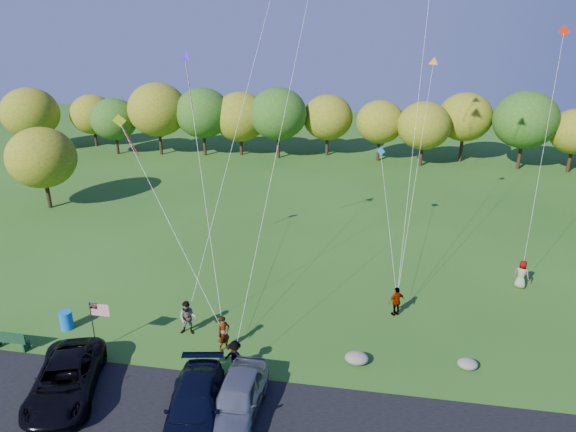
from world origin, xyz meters
name	(u,v)px	position (x,y,z in m)	size (l,w,h in m)	color
ground	(250,365)	(0.00, 0.00, 0.00)	(140.00, 140.00, 0.00)	#255217
asphalt_lane	(227,426)	(0.00, -4.00, 0.03)	(44.00, 6.00, 0.06)	black
treeline	(341,122)	(1.59, 36.11, 4.75)	(77.01, 27.39, 8.44)	#3A2515
minivan_dark	(65,380)	(-7.31, -3.36, 0.83)	(2.55, 5.54, 1.54)	black
minivan_navy	(194,407)	(-1.29, -4.02, 0.83)	(2.16, 5.32, 1.54)	black
minivan_silver	(237,398)	(0.28, -3.26, 0.86)	(1.90, 4.72, 1.61)	gray
flyer_a	(224,334)	(-1.53, 0.92, 0.95)	(0.69, 0.45, 1.89)	#4C4C59
flyer_b	(188,318)	(-3.74, 1.98, 0.93)	(0.91, 0.71, 1.87)	#4C4C59
flyer_c	(235,357)	(-0.55, -0.55, 0.79)	(1.03, 0.59, 1.59)	#4C4C59
flyer_d	(397,301)	(6.90, 5.59, 0.85)	(1.00, 0.42, 1.70)	#4C4C59
flyer_e	(522,274)	(14.41, 9.98, 0.88)	(0.86, 0.56, 1.76)	#4C4C59
park_bench	(9,340)	(-11.92, -0.81, 0.56)	(1.89, 0.47, 1.05)	#14371E
trash_barrel	(66,320)	(-10.22, 1.37, 0.49)	(0.66, 0.66, 0.99)	blue
flag_assembly	(97,315)	(-7.46, -0.11, 2.03)	(0.99, 0.65, 2.69)	black
boulder_near	(357,358)	(4.96, 0.97, 0.28)	(1.14, 0.89, 0.57)	gray
boulder_far	(468,364)	(10.08, 1.45, 0.25)	(0.94, 0.79, 0.49)	slate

